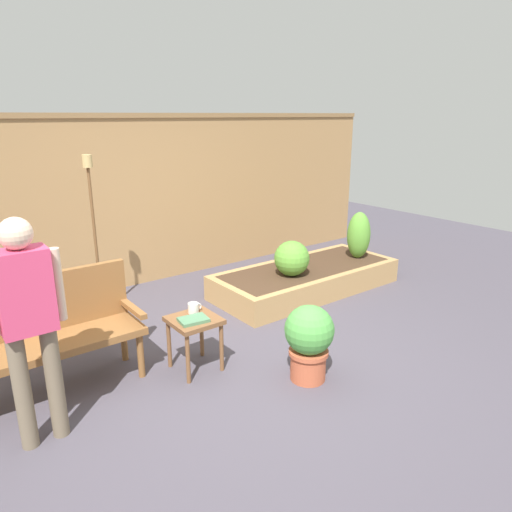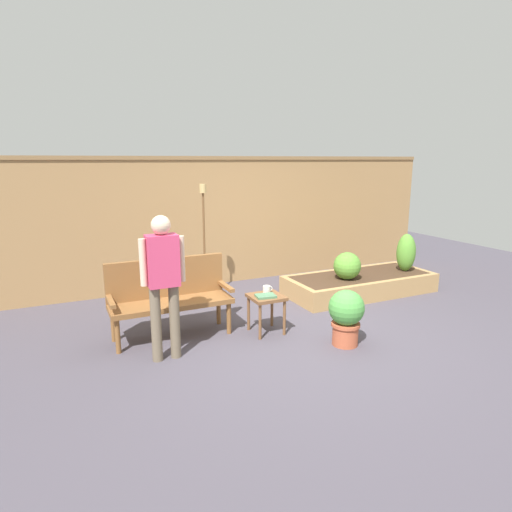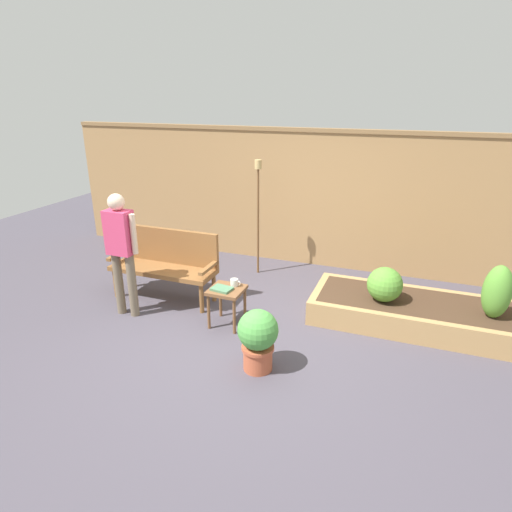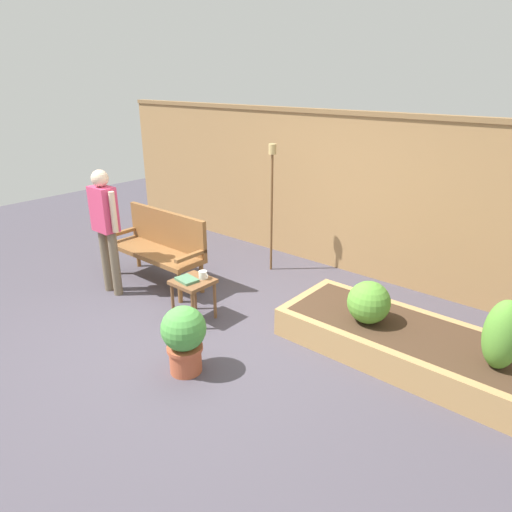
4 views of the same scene
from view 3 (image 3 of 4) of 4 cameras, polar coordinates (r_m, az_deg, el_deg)
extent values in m
plane|color=#47424C|center=(5.10, -1.53, -10.77)|extent=(14.00, 14.00, 0.00)
cube|color=#A37A4C|center=(7.01, 6.48, 7.28)|extent=(8.40, 0.10, 2.10)
cube|color=olive|center=(6.85, 6.85, 16.10)|extent=(8.40, 0.14, 0.06)
cylinder|color=brown|center=(5.89, -5.54, -4.09)|extent=(0.06, 0.06, 0.40)
cylinder|color=brown|center=(5.60, -7.15, -5.52)|extent=(0.06, 0.06, 0.40)
cylinder|color=brown|center=(6.54, -16.00, -2.24)|extent=(0.06, 0.06, 0.40)
cylinder|color=brown|center=(6.28, -17.91, -3.42)|extent=(0.06, 0.06, 0.40)
cube|color=brown|center=(5.96, -12.09, -1.75)|extent=(1.44, 0.48, 0.06)
cube|color=brown|center=(6.03, -11.23, 1.32)|extent=(1.44, 0.06, 0.48)
cube|color=brown|center=(6.30, -17.49, 0.23)|extent=(0.06, 0.48, 0.04)
cube|color=brown|center=(5.59, -6.20, -1.50)|extent=(0.06, 0.48, 0.04)
cylinder|color=brown|center=(5.36, -1.46, -6.37)|extent=(0.04, 0.04, 0.44)
cylinder|color=brown|center=(5.09, -2.87, -7.94)|extent=(0.04, 0.04, 0.44)
cylinder|color=brown|center=(5.48, -4.68, -5.80)|extent=(0.04, 0.04, 0.44)
cylinder|color=brown|center=(5.22, -6.23, -7.29)|extent=(0.04, 0.04, 0.44)
cube|color=brown|center=(5.18, -3.87, -4.48)|extent=(0.40, 0.40, 0.04)
cylinder|color=silver|center=(5.22, -2.86, -3.49)|extent=(0.09, 0.09, 0.09)
torus|color=silver|center=(5.20, -2.34, -3.57)|extent=(0.06, 0.01, 0.06)
cube|color=#4C7A56|center=(5.14, -4.49, -4.30)|extent=(0.26, 0.20, 0.03)
cylinder|color=#B75638|center=(4.55, 0.24, -13.31)|extent=(0.30, 0.30, 0.23)
cylinder|color=#B75638|center=(4.47, 0.25, -11.90)|extent=(0.33, 0.33, 0.04)
sphere|color=#4C9942|center=(4.37, 0.25, -9.65)|extent=(0.41, 0.41, 0.41)
cube|color=#AD8451|center=(5.26, 19.57, -9.14)|extent=(2.40, 0.09, 0.30)
cube|color=#AD8451|center=(6.07, 19.91, -5.05)|extent=(2.40, 0.09, 0.30)
cube|color=#AD8451|center=(5.75, 8.21, -5.39)|extent=(0.09, 0.82, 0.30)
cube|color=#422D1E|center=(5.66, 19.75, -6.95)|extent=(2.22, 0.82, 0.30)
cylinder|color=brown|center=(5.49, 16.33, -5.31)|extent=(0.04, 0.04, 0.06)
sphere|color=#569333|center=(5.42, 16.52, -3.60)|extent=(0.42, 0.42, 0.42)
cylinder|color=brown|center=(5.57, 28.55, -6.76)|extent=(0.04, 0.04, 0.06)
ellipsoid|color=#569333|center=(5.45, 29.05, -4.13)|extent=(0.30, 0.30, 0.62)
cylinder|color=brown|center=(6.58, 0.27, 4.37)|extent=(0.03, 0.03, 1.62)
cylinder|color=tan|center=(6.39, 0.28, 11.92)|extent=(0.10, 0.10, 0.13)
cylinder|color=#70604C|center=(5.62, -15.91, -3.73)|extent=(0.11, 0.11, 0.82)
cylinder|color=#70604C|center=(5.74, -17.53, -3.41)|extent=(0.11, 0.11, 0.82)
cube|color=#D13D66|center=(5.45, -17.45, 2.98)|extent=(0.32, 0.20, 0.54)
cylinder|color=beige|center=(5.33, -15.75, 2.77)|extent=(0.07, 0.07, 0.49)
cylinder|color=beige|center=(5.57, -19.09, 3.17)|extent=(0.07, 0.07, 0.49)
sphere|color=beige|center=(5.35, -17.88, 6.75)|extent=(0.20, 0.20, 0.20)
camera|label=1|loc=(3.96, -53.75, 4.81)|focal=32.90mm
camera|label=2|loc=(4.31, -71.70, -0.95)|focal=30.49mm
camera|label=4|loc=(1.93, 70.66, 4.13)|focal=31.87mm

